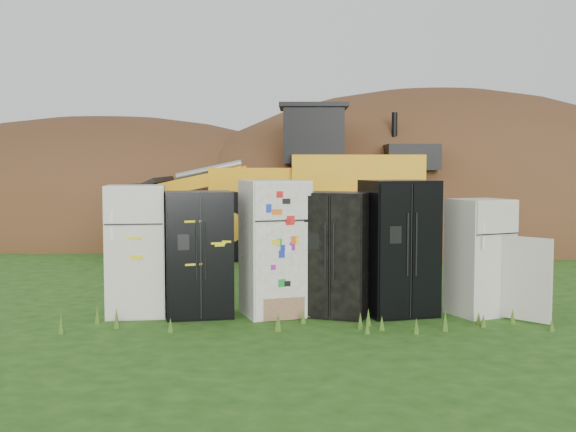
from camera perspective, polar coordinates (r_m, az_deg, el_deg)
name	(u,v)px	position (r m, az deg, el deg)	size (l,w,h in m)	color
ground	(308,315)	(10.41, 1.55, -7.80)	(120.00, 120.00, 0.00)	#224913
fridge_leftmost	(136,250)	(10.48, -11.90, -2.68)	(0.82, 0.78, 1.85)	silver
fridge_black_side	(199,254)	(10.28, -7.07, -2.99)	(0.92, 0.73, 1.77)	black
fridge_sticker	(275,248)	(10.26, -1.06, -2.55)	(0.86, 0.79, 1.92)	white
fridge_dark_mid	(337,254)	(10.26, 3.90, -3.01)	(0.90, 0.73, 1.75)	black
fridge_black_right	(399,248)	(10.41, 8.74, -2.49)	(0.96, 0.80, 1.92)	black
fridge_open_door	(480,257)	(10.66, 14.91, -3.15)	(0.75, 0.69, 1.65)	silver
wheel_loader	(276,180)	(17.11, -0.99, 2.87)	(7.32, 2.97, 3.54)	orange
dirt_mound_right	(434,234)	(22.63, 11.43, -1.38)	(17.05, 12.50, 8.84)	#4E3019
dirt_mound_left	(110,229)	(24.55, -13.87, -0.99)	(17.76, 13.32, 7.39)	#4E3019
dirt_mound_back	(282,219)	(28.28, -0.50, -0.20)	(15.47, 10.32, 5.65)	#4E3019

